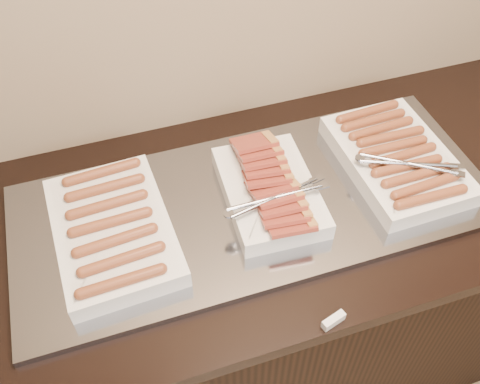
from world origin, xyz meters
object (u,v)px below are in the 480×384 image
object	(u,v)px
counter	(258,295)
dish_center	(270,190)
warming_tray	(255,204)
dish_right	(397,158)
dish_left	(113,229)

from	to	relation	value
counter	dish_center	distance (m)	0.50
counter	warming_tray	world-z (taller)	warming_tray
counter	dish_right	world-z (taller)	dish_right
counter	dish_right	distance (m)	0.62
dish_left	dish_center	world-z (taller)	dish_center
counter	warming_tray	xyz separation A→B (m)	(-0.02, 0.00, 0.46)
counter	warming_tray	distance (m)	0.46
counter	dish_right	xyz separation A→B (m)	(0.37, -0.00, 0.50)
counter	dish_right	bearing A→B (deg)	-0.51
warming_tray	dish_left	xyz separation A→B (m)	(-0.35, -0.00, 0.04)
warming_tray	dish_center	bearing A→B (deg)	-6.90
counter	dish_center	size ratio (longest dim) A/B	5.86
dish_left	dish_right	xyz separation A→B (m)	(0.75, -0.00, 0.00)
counter	dish_left	distance (m)	0.62
warming_tray	dish_right	bearing A→B (deg)	-0.48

